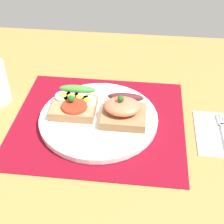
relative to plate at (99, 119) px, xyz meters
The scene contains 6 objects.
ground_plane 2.54cm from the plate, ahead, with size 120.00×90.00×3.20cm, color #A2773D.
placemat 0.79cm from the plate, ahead, with size 37.95×33.61×0.30cm, color maroon.
plate is the anchor object (origin of this frame).
sandwich_egg_tomato 6.34cm from the plate, 161.61° to the left, with size 9.67×9.65×4.31cm.
sandwich_salmon 6.13cm from the plate, ahead, with size 9.55×9.60×5.95cm.
fork 27.11cm from the plate, ahead, with size 1.62×12.70×0.32cm.
Camera 1 is at (9.25, -55.11, 48.08)cm, focal length 52.69 mm.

